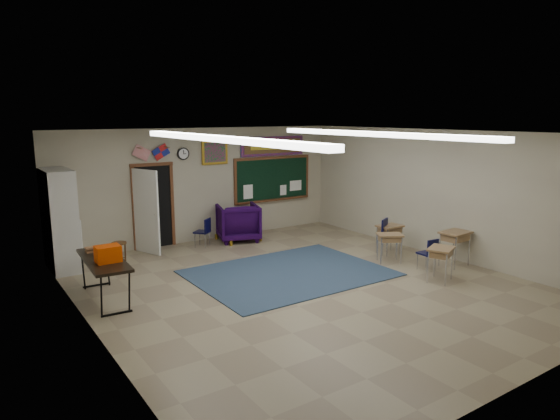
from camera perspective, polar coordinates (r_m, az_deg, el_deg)
floor at (r=10.02m, az=2.76°, el=-8.62°), size 9.00×9.00×0.00m
back_wall at (r=13.45m, az=-8.78°, el=2.87°), size 8.00×0.04×3.00m
front_wall at (r=6.71m, az=26.75°, el=-6.26°), size 8.00×0.04×3.00m
left_wall at (r=7.95m, az=-20.93°, el=-3.26°), size 0.04×9.00×3.00m
right_wall at (r=12.42m, az=17.77°, el=1.82°), size 0.04×9.00×3.00m
ceiling at (r=9.45m, az=2.93°, el=8.79°), size 8.00×9.00×0.04m
area_rug at (r=10.74m, az=1.04°, el=-7.20°), size 4.00×3.00×0.02m
fluorescent_strips at (r=9.46m, az=2.92°, el=8.42°), size 3.86×6.00×0.10m
doorway at (r=12.81m, az=-14.50°, el=0.25°), size 1.10×0.89×2.16m
chalkboard at (r=14.49m, az=-0.82°, el=3.42°), size 2.55×0.14×1.30m
bulletin_board at (r=14.40m, az=-0.84°, el=7.32°), size 2.10×0.05×0.55m
framed_art_print at (r=13.48m, az=-7.47°, el=6.56°), size 0.75×0.05×0.65m
wall_clock at (r=13.10m, az=-11.00°, el=6.33°), size 0.32×0.05×0.32m
wall_flags at (r=12.76m, az=-14.51°, el=6.65°), size 1.16×0.06×0.70m
storage_cabinet at (r=11.78m, az=-23.82°, el=-1.05°), size 0.59×1.25×2.20m
wingback_armchair at (r=13.44m, az=-4.82°, el=-1.40°), size 1.34×1.36×0.99m
student_chair_reading at (r=12.90m, az=-8.89°, el=-2.57°), size 0.52×0.52×0.74m
student_chair_desk_a at (r=11.32m, az=16.44°, el=-4.86°), size 0.37×0.37×0.72m
student_chair_desk_b at (r=12.28m, az=12.65°, el=-3.08°), size 0.59×0.59×0.87m
student_desk_front_left at (r=11.71m, az=12.40°, el=-4.09°), size 0.69×0.64×0.66m
student_desk_front_right at (r=12.44m, az=12.39°, el=-3.10°), size 0.59×0.45×0.70m
student_desk_back_left at (r=10.65m, az=17.85°, el=-5.73°), size 0.72×0.64×0.71m
student_desk_back_right at (r=11.82m, az=19.33°, el=-3.97°), size 0.69×0.54×0.79m
folding_table at (r=9.70m, az=-19.39°, el=-7.27°), size 0.73×1.91×1.07m
wooden_stool at (r=11.62m, az=-17.85°, el=-4.86°), size 0.33×0.33×0.57m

